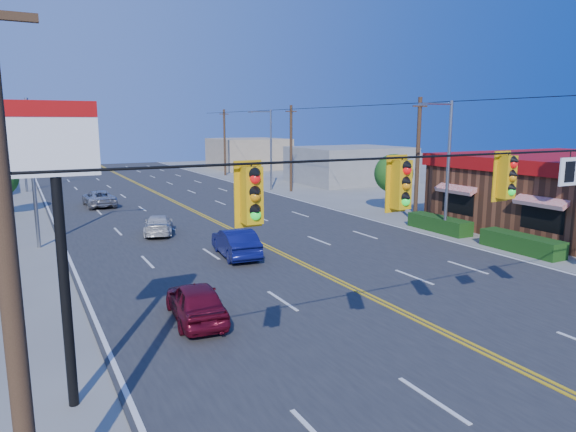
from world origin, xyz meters
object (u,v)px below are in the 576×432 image
kfc (571,191)px  car_white (159,225)px  signal_span (534,196)px  pizza_hut_sign (57,193)px  car_blue (236,244)px  car_silver (99,199)px  car_magenta (196,303)px

kfc → car_white: size_ratio=4.07×
signal_span → pizza_hut_sign: size_ratio=3.55×
signal_span → car_white: size_ratio=6.07×
pizza_hut_sign → car_blue: 14.73m
pizza_hut_sign → car_silver: pizza_hut_sign is taller
car_silver → car_magenta: bearing=87.9°
signal_span → car_silver: size_ratio=5.18×
signal_span → car_silver: bearing=99.6°
car_silver → car_blue: bearing=100.0°
signal_span → car_magenta: (-6.60, 7.69, -4.21)m
car_blue → pizza_hut_sign: bearing=58.1°
pizza_hut_sign → car_blue: bearing=51.6°
signal_span → car_magenta: bearing=130.7°
car_white → car_silver: car_silver is taller
car_magenta → car_white: bearing=-93.1°
pizza_hut_sign → car_blue: size_ratio=1.58×
pizza_hut_sign → car_magenta: size_ratio=1.72×
car_magenta → car_silver: (0.68, 27.21, -0.02)m
car_silver → signal_span: bearing=98.9°
signal_span → car_magenta: signal_span is taller
kfc → car_magenta: bearing=-170.8°
car_white → car_silver: 12.87m
kfc → pizza_hut_sign: bearing=-165.5°
car_silver → pizza_hut_sign: bearing=80.2°
car_white → car_magenta: bearing=97.3°
kfc → pizza_hut_sign: (-30.90, -8.00, 2.80)m
car_magenta → car_blue: bearing=-115.3°
kfc → pizza_hut_sign: size_ratio=2.38×
kfc → car_magenta: kfc is taller
kfc → car_blue: kfc is taller
signal_span → car_white: signal_span is taller
signal_span → pizza_hut_sign: 11.60m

